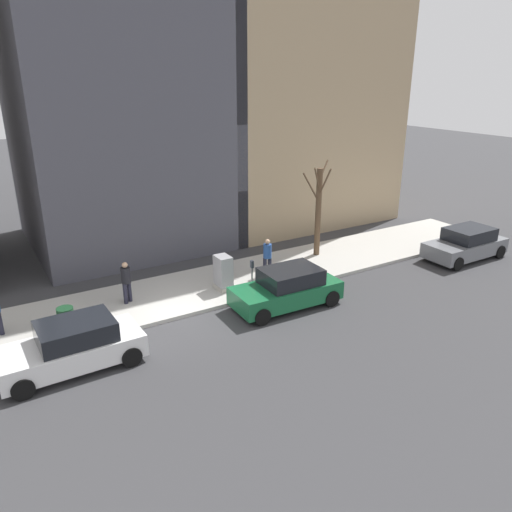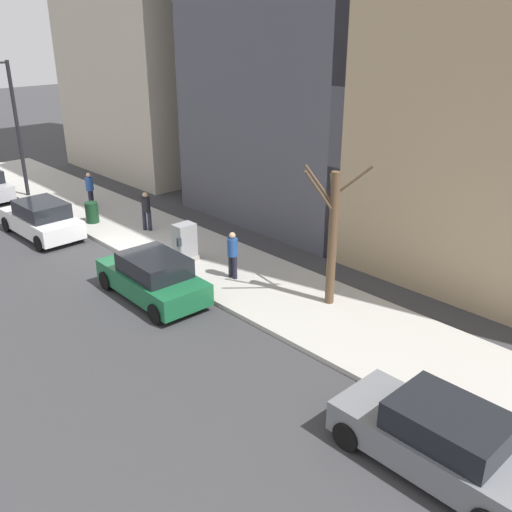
{
  "view_description": "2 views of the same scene",
  "coord_description": "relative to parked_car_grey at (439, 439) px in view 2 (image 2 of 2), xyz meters",
  "views": [
    {
      "loc": [
        -15.42,
        6.18,
        8.57
      ],
      "look_at": [
        1.61,
        -4.14,
        1.16
      ],
      "focal_mm": 35.0,
      "sensor_mm": 36.0,
      "label": 1
    },
    {
      "loc": [
        -10.08,
        -18.32,
        8.46
      ],
      "look_at": [
        1.59,
        -5.89,
        1.31
      ],
      "focal_mm": 40.0,
      "sensor_mm": 36.0,
      "label": 2
    }
  ],
  "objects": [
    {
      "name": "bare_tree",
      "position": [
        3.84,
        6.06,
        1.69
      ],
      "size": [
        1.69,
        1.65,
        4.48
      ],
      "color": "brown",
      "rests_on": "sidewalk"
    },
    {
      "name": "pedestrian_midblock",
      "position": [
        3.34,
        15.6,
        0.35
      ],
      "size": [
        0.36,
        0.36,
        1.66
      ],
      "rotation": [
        0.0,
        0.0,
        2.13
      ],
      "color": "#1E1E2D",
      "rests_on": "sidewalk"
    },
    {
      "name": "parked_car_white",
      "position": [
        -0.0,
        18.33,
        0.0
      ],
      "size": [
        2.0,
        4.24,
        1.52
      ],
      "rotation": [
        0.0,
        0.0,
        0.02
      ],
      "color": "white",
      "rests_on": "ground"
    },
    {
      "name": "pedestrian_near_meter",
      "position": [
        2.85,
        9.53,
        0.35
      ],
      "size": [
        0.36,
        0.4,
        1.66
      ],
      "rotation": [
        0.0,
        0.0,
        1.5
      ],
      "color": "#1E1E2D",
      "rests_on": "sidewalk"
    },
    {
      "name": "trash_bin",
      "position": [
        2.15,
        18.1,
        -0.14
      ],
      "size": [
        0.56,
        0.56,
        0.9
      ],
      "primitive_type": "cylinder",
      "color": "#14381E",
      "rests_on": "sidewalk"
    },
    {
      "name": "pedestrian_far_corner",
      "position": [
        3.2,
        20.14,
        0.35
      ],
      "size": [
        0.36,
        0.36,
        1.66
      ],
      "rotation": [
        0.0,
        0.0,
        0.74
      ],
      "color": "#1E1E2D",
      "rests_on": "sidewalk"
    },
    {
      "name": "parked_car_grey",
      "position": [
        0.0,
        0.0,
        0.0
      ],
      "size": [
        1.93,
        4.21,
        1.52
      ],
      "rotation": [
        0.0,
        0.0,
        -0.0
      ],
      "color": "slate",
      "rests_on": "ground"
    },
    {
      "name": "utility_box",
      "position": [
        2.55,
        11.84,
        0.11
      ],
      "size": [
        0.83,
        0.61,
        1.43
      ],
      "color": "#A8A399",
      "rests_on": "sidewalk"
    },
    {
      "name": "streetlamp",
      "position": [
        1.53,
        24.15,
        3.28
      ],
      "size": [
        1.97,
        0.32,
        6.5
      ],
      "color": "black",
      "rests_on": "sidewalk"
    },
    {
      "name": "sidewalk",
      "position": [
        3.25,
        14.24,
        -0.66
      ],
      "size": [
        4.0,
        36.0,
        0.15
      ],
      "primitive_type": "cube",
      "color": "#B2AFA8",
      "rests_on": "ground"
    },
    {
      "name": "parked_car_green",
      "position": [
        0.15,
        10.34,
        0.0
      ],
      "size": [
        2.03,
        4.25,
        1.52
      ],
      "rotation": [
        0.0,
        0.0,
        -0.03
      ],
      "color": "#196038",
      "rests_on": "ground"
    },
    {
      "name": "ground_plane",
      "position": [
        1.25,
        14.24,
        -0.74
      ],
      "size": [
        120.0,
        120.0,
        0.0
      ],
      "primitive_type": "plane",
      "color": "#38383A"
    },
    {
      "name": "parking_meter",
      "position": [
        1.7,
        10.99,
        0.24
      ],
      "size": [
        0.14,
        0.1,
        1.35
      ],
      "color": "slate",
      "rests_on": "sidewalk"
    }
  ]
}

